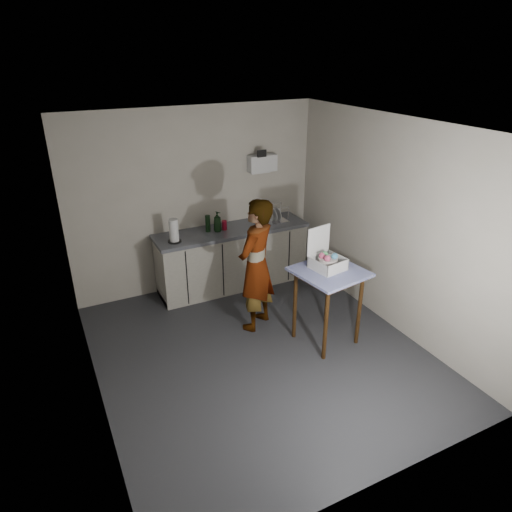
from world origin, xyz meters
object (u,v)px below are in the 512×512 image
kitchen_counter (232,259)px  dark_bottle (208,223)px  standing_man (256,266)px  soda_can (224,225)px  dish_rack (274,218)px  bakery_box (327,260)px  paper_towel (174,231)px  soap_bottle (217,222)px  side_table (329,280)px

kitchen_counter → dark_bottle: bearing=171.1°
dark_bottle → standing_man: bearing=-81.8°
soda_can → dish_rack: (0.80, -0.03, -0.01)m
kitchen_counter → bakery_box: (0.44, -1.73, 0.63)m
paper_towel → dish_rack: paper_towel is taller
kitchen_counter → bakery_box: 1.89m
soap_bottle → paper_towel: paper_towel is taller
bakery_box → side_table: bearing=-101.2°
dish_rack → bakery_box: bakery_box is taller
soap_bottle → side_table: bearing=-70.0°
side_table → soda_can: bearing=97.8°
paper_towel → bakery_box: bearing=-51.0°
kitchen_counter → soda_can: size_ratio=16.57×
standing_man → paper_towel: 1.27m
side_table → standing_man: standing_man is taller
dark_bottle → bakery_box: 1.95m
kitchen_counter → soda_can: 0.56m
soap_bottle → dark_bottle: size_ratio=1.22×
soda_can → bakery_box: (0.55, -1.74, 0.08)m
soda_can → dark_bottle: dark_bottle is taller
side_table → bakery_box: 0.24m
kitchen_counter → soda_can: bearing=173.2°
soap_bottle → dark_bottle: soap_bottle is taller
soap_bottle → bakery_box: size_ratio=0.61×
side_table → dark_bottle: dark_bottle is taller
standing_man → soap_bottle: size_ratio=5.86×
side_table → soap_bottle: size_ratio=3.27×
soap_bottle → bakery_box: bakery_box is taller
soap_bottle → kitchen_counter: bearing=1.1°
dish_rack → bakery_box: size_ratio=0.76×
soda_can → bakery_box: size_ratio=0.29×
standing_man → dark_bottle: (-0.17, 1.19, 0.18)m
standing_man → bakery_box: (0.61, -0.60, 0.20)m
paper_towel → kitchen_counter: bearing=6.7°
dark_bottle → paper_towel: 0.56m
soda_can → paper_towel: size_ratio=0.42×
standing_man → bakery_box: size_ratio=3.60×
kitchen_counter → paper_towel: (-0.88, -0.10, 0.63)m
side_table → dark_bottle: (-0.78, 1.86, 0.20)m
kitchen_counter → bakery_box: bakery_box is taller
dark_bottle → dish_rack: size_ratio=0.67×
soda_can → paper_towel: 0.78m
standing_man → bakery_box: 0.88m
standing_man → dish_rack: size_ratio=4.77×
kitchen_counter → dish_rack: 0.88m
kitchen_counter → bakery_box: size_ratio=4.75×
soda_can → dark_bottle: 0.24m
standing_man → side_table: bearing=97.6°
soda_can → dark_bottle: bearing=170.1°
paper_towel → bakery_box: (1.32, -1.63, -0.01)m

